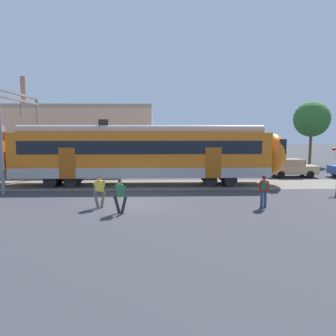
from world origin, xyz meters
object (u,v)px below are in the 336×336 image
(pedestrian_yellow, at_px, (100,189))
(pedestrian_red, at_px, (264,189))
(parked_car_tan, at_px, (292,168))
(pedestrian_green, at_px, (120,194))
(commuter_train, at_px, (22,154))

(pedestrian_yellow, bearing_deg, pedestrian_red, -1.88)
(parked_car_tan, bearing_deg, pedestrian_green, -137.64)
(pedestrian_green, distance_m, pedestrian_red, 7.25)
(pedestrian_green, distance_m, parked_car_tan, 17.89)
(commuter_train, height_order, parked_car_tan, commuter_train)
(commuter_train, distance_m, parked_car_tan, 21.49)
(pedestrian_yellow, height_order, parked_car_tan, pedestrian_yellow)
(commuter_train, bearing_deg, pedestrian_red, -25.92)
(pedestrian_red, bearing_deg, parked_car_tan, 61.42)
(pedestrian_red, bearing_deg, pedestrian_yellow, 178.12)
(commuter_train, distance_m, pedestrian_green, 11.53)
(commuter_train, xyz_separation_m, pedestrian_red, (15.08, -7.33, -1.26))
(commuter_train, relative_size, pedestrian_yellow, 22.83)
(commuter_train, bearing_deg, parked_car_tan, 10.07)
(pedestrian_yellow, bearing_deg, commuter_train, 133.54)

